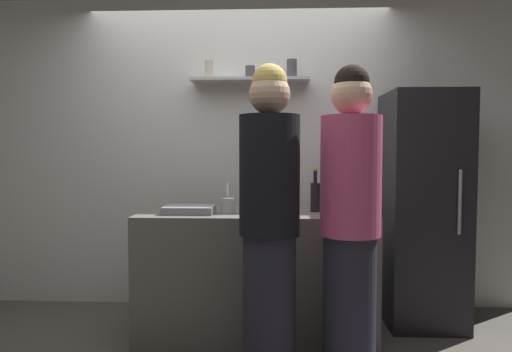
{
  "coord_description": "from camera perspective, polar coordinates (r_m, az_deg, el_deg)",
  "views": [
    {
      "loc": [
        0.32,
        -2.67,
        1.33
      ],
      "look_at": [
        0.18,
        0.52,
        1.15
      ],
      "focal_mm": 32.09,
      "sensor_mm": 36.0,
      "label": 1
    }
  ],
  "objects": [
    {
      "name": "baking_pan",
      "position": [
        3.16,
        -8.3,
        -4.16
      ],
      "size": [
        0.34,
        0.24,
        0.05
      ],
      "primitive_type": "cube",
      "color": "gray",
      "rests_on": "counter"
    },
    {
      "name": "wine_bottle_dark_glass",
      "position": [
        3.23,
        7.38,
        -2.44
      ],
      "size": [
        0.07,
        0.07,
        0.3
      ],
      "color": "black",
      "rests_on": "counter"
    },
    {
      "name": "counter",
      "position": [
        3.31,
        -0.0,
        -12.16
      ],
      "size": [
        1.61,
        0.66,
        0.9
      ],
      "primitive_type": "cube",
      "color": "#66605B",
      "rests_on": "ground"
    },
    {
      "name": "back_wall_assembly",
      "position": [
        3.93,
        -2.14,
        2.9
      ],
      "size": [
        4.8,
        0.32,
        2.6
      ],
      "color": "white",
      "rests_on": "ground"
    },
    {
      "name": "refrigerator",
      "position": [
        3.72,
        20.0,
        -3.85
      ],
      "size": [
        0.56,
        0.64,
        1.76
      ],
      "color": "black",
      "rests_on": "ground"
    },
    {
      "name": "person_pink_top",
      "position": [
        2.65,
        11.64,
        -6.05
      ],
      "size": [
        0.34,
        0.34,
        1.8
      ],
      "rotation": [
        0.0,
        0.0,
        5.67
      ],
      "color": "#262633",
      "rests_on": "ground"
    },
    {
      "name": "person_blonde",
      "position": [
        2.59,
        1.68,
        -6.13
      ],
      "size": [
        0.34,
        0.34,
        1.8
      ],
      "rotation": [
        0.0,
        0.0,
        0.58
      ],
      "color": "#262633",
      "rests_on": "ground"
    },
    {
      "name": "water_bottle_plastic",
      "position": [
        2.99,
        1.77,
        -3.06
      ],
      "size": [
        0.09,
        0.09,
        0.23
      ],
      "color": "silver",
      "rests_on": "counter"
    },
    {
      "name": "wine_bottle_amber_glass",
      "position": [
        3.06,
        3.92,
        -2.62
      ],
      "size": [
        0.07,
        0.07,
        0.32
      ],
      "color": "#472814",
      "rests_on": "counter"
    },
    {
      "name": "utensil_holder",
      "position": [
        3.13,
        -3.53,
        -3.65
      ],
      "size": [
        0.1,
        0.1,
        0.22
      ],
      "color": "#B2B2B7",
      "rests_on": "counter"
    }
  ]
}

